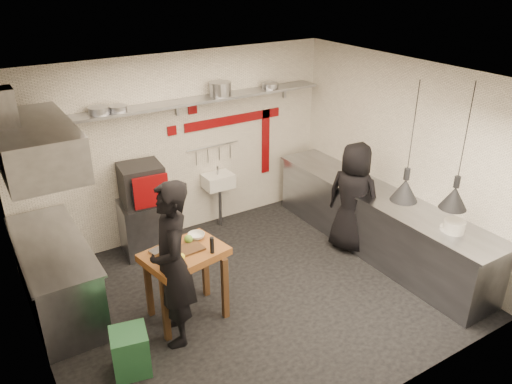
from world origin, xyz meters
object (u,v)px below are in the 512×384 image
oven_stand (145,227)px  chef_left (172,265)px  green_bin (130,352)px  prep_table (186,284)px  chef_right (353,198)px  combi_oven (142,184)px

oven_stand → chef_left: bearing=-95.5°
green_bin → chef_left: (0.63, 0.24, 0.72)m
oven_stand → chef_left: chef_left is taller
prep_table → chef_right: (2.74, 0.16, 0.37)m
oven_stand → chef_right: bearing=-25.3°
chef_left → oven_stand: bearing=-173.7°
chef_right → prep_table: bearing=70.9°
combi_oven → green_bin: size_ratio=1.16×
chef_left → chef_right: size_ratio=1.17×
oven_stand → chef_left: size_ratio=0.41×
oven_stand → green_bin: oven_stand is taller
chef_left → chef_right: 3.03m
combi_oven → prep_table: combi_oven is taller
oven_stand → chef_right: (2.63, -1.54, 0.43)m
combi_oven → chef_left: size_ratio=0.30×
green_bin → chef_right: (3.63, 0.67, 0.58)m
prep_table → oven_stand: bearing=75.6°
oven_stand → prep_table: (-0.11, -1.71, 0.06)m
oven_stand → prep_table: 1.71m
oven_stand → prep_table: prep_table is taller
chef_left → chef_right: chef_left is taller
prep_table → combi_oven: bearing=74.8°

